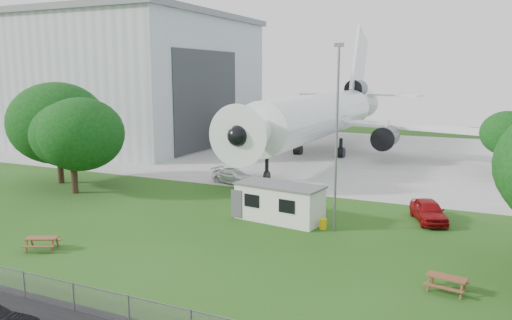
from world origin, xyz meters
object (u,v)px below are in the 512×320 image
at_px(site_cabin, 280,202).
at_px(picnic_west, 43,250).
at_px(hangar, 99,79).
at_px(picnic_east, 446,291).
at_px(airliner, 322,114).

bearing_deg(site_cabin, picnic_west, -132.45).
height_order(hangar, picnic_east, hangar).
relative_size(hangar, picnic_east, 23.89).
bearing_deg(picnic_east, picnic_west, -159.95).
xyz_separation_m(airliner, site_cabin, (6.03, -28.94, -3.96)).
bearing_deg(airliner, picnic_west, -96.24).
bearing_deg(picnic_west, airliner, 58.16).
distance_m(airliner, picnic_east, 40.84).
distance_m(hangar, airliner, 36.21).
xyz_separation_m(hangar, picnic_west, (31.56, -40.49, -9.41)).
distance_m(airliner, site_cabin, 29.83).
height_order(site_cabin, picnic_east, site_cabin).
xyz_separation_m(hangar, airliner, (35.97, -0.14, -4.14)).
relative_size(airliner, picnic_east, 26.52).
bearing_deg(picnic_west, picnic_east, -15.58).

